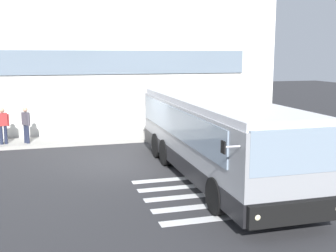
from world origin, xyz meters
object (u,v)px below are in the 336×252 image
Objects in this scene: bus_main_foreground at (214,139)px; passenger_by_doorway at (26,123)px; passenger_near_column at (2,123)px; safety_bollard_yellow at (178,132)px.

passenger_by_doorway is at bearing 132.91° from bus_main_foreground.
passenger_by_doorway is (-6.44, 6.93, -0.25)m from bus_main_foreground.
passenger_near_column is 8.14m from safety_bollard_yellow.
safety_bollard_yellow is at bearing -6.39° from passenger_near_column.
passenger_near_column is 1.01m from passenger_by_doorway.
bus_main_foreground is at bearing -95.70° from safety_bollard_yellow.
passenger_near_column is (-7.45, 6.98, -0.22)m from bus_main_foreground.
passenger_by_doorway is (1.01, -0.05, -0.03)m from passenger_near_column.
bus_main_foreground is 11.53× the size of safety_bollard_yellow.
safety_bollard_yellow is (0.61, 6.08, -0.88)m from bus_main_foreground.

